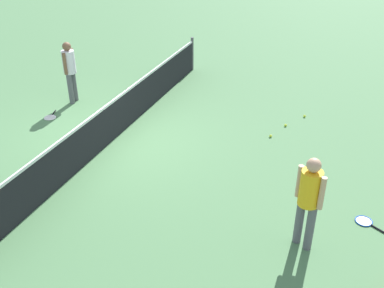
{
  "coord_description": "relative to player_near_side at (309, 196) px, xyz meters",
  "views": [
    {
      "loc": [
        -8.14,
        -5.25,
        5.3
      ],
      "look_at": [
        -1.02,
        -2.4,
        0.9
      ],
      "focal_mm": 42.58,
      "sensor_mm": 36.0,
      "label": 1
    }
  ],
  "objects": [
    {
      "name": "ground_plane",
      "position": [
        2.05,
        4.81,
        -1.01
      ],
      "size": [
        40.0,
        40.0,
        0.0
      ],
      "primitive_type": "plane",
      "color": "#4C7A4C"
    },
    {
      "name": "court_net",
      "position": [
        2.05,
        4.81,
        -0.51
      ],
      "size": [
        10.09,
        0.09,
        1.07
      ],
      "color": "#4C4C51",
      "rests_on": "ground_plane"
    },
    {
      "name": "player_near_side",
      "position": [
        0.0,
        0.0,
        0.0
      ],
      "size": [
        0.46,
        0.5,
        1.7
      ],
      "color": "#595960",
      "rests_on": "ground_plane"
    },
    {
      "name": "player_far_side",
      "position": [
        3.47,
        6.93,
        0.0
      ],
      "size": [
        0.53,
        0.38,
        1.7
      ],
      "color": "#595960",
      "rests_on": "ground_plane"
    },
    {
      "name": "tennis_racket_near_player",
      "position": [
        1.0,
        -0.96,
        -1.0
      ],
      "size": [
        0.44,
        0.59,
        0.03
      ],
      "color": "blue",
      "rests_on": "ground_plane"
    },
    {
      "name": "tennis_racket_far_player",
      "position": [
        2.4,
        6.93,
        -1.0
      ],
      "size": [
        0.61,
        0.39,
        0.03
      ],
      "color": "white",
      "rests_on": "ground_plane"
    },
    {
      "name": "tennis_ball_near_player",
      "position": [
        3.49,
        1.35,
        -0.98
      ],
      "size": [
        0.07,
        0.07,
        0.07
      ],
      "primitive_type": "sphere",
      "color": "#C6E033",
      "rests_on": "ground_plane"
    },
    {
      "name": "tennis_ball_by_net",
      "position": [
        4.88,
        0.78,
        -0.98
      ],
      "size": [
        0.07,
        0.07,
        0.07
      ],
      "primitive_type": "sphere",
      "color": "#C6E033",
      "rests_on": "ground_plane"
    },
    {
      "name": "tennis_ball_midcourt",
      "position": [
        4.18,
        1.14,
        -0.98
      ],
      "size": [
        0.07,
        0.07,
        0.07
      ],
      "primitive_type": "sphere",
      "color": "#C6E033",
      "rests_on": "ground_plane"
    }
  ]
}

